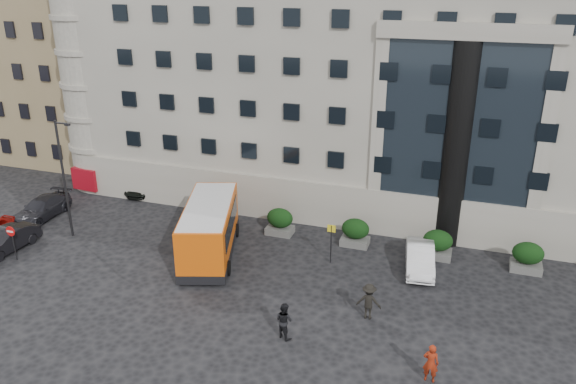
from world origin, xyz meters
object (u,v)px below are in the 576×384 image
hedge_c (355,232)px  parked_car_d (147,185)px  minibus (209,228)px  pedestrian_c (369,301)px  white_taxi (420,258)px  parked_car_b (7,240)px  hedge_b (280,221)px  no_entry_sign (12,236)px  bus_stop_sign (331,237)px  parked_car_c (42,208)px  hedge_a (210,211)px  hedge_d (438,244)px  red_truck (107,166)px  hedge_e (527,257)px  street_lamp (64,175)px  pedestrian_a (431,363)px  pedestrian_b (284,320)px

hedge_c → parked_car_d: bearing=168.2°
minibus → pedestrian_c: size_ratio=4.35×
parked_car_d → white_taxi: (22.25, -5.60, 0.14)m
parked_car_b → parked_car_d: bearing=79.1°
hedge_b → no_entry_sign: no_entry_sign is taller
bus_stop_sign → parked_car_c: size_ratio=0.50×
hedge_c → parked_car_d: 18.29m
hedge_a → hedge_d: same height
red_truck → pedestrian_c: 27.67m
hedge_a → red_truck: (-11.84, 4.62, 0.55)m
hedge_a → bus_stop_sign: bus_stop_sign is taller
hedge_a → pedestrian_c: (12.84, -7.88, 0.05)m
hedge_e → street_lamp: 29.34m
hedge_d → bus_stop_sign: bus_stop_sign is taller
street_lamp → red_truck: 10.60m
parked_car_c → pedestrian_c: pedestrian_c is taller
minibus → pedestrian_a: bearing=-46.0°
hedge_e → street_lamp: size_ratio=0.23×
pedestrian_b → pedestrian_c: (3.57, 2.93, 0.04)m
hedge_b → hedge_e: 15.60m
hedge_d → hedge_e: (5.20, 0.00, 0.00)m
parked_car_c → pedestrian_a: pedestrian_a is taller
red_truck → parked_car_d: red_truck is taller
parked_car_b → pedestrian_b: size_ratio=2.35×
hedge_b → minibus: 5.34m
parked_car_d → parked_car_c: bearing=-123.5°
white_taxi → hedge_d: bearing=57.4°
hedge_d → hedge_e: bearing=0.0°
street_lamp → no_entry_sign: 4.98m
hedge_a → hedge_e: size_ratio=1.00×
parked_car_b → white_taxi: white_taxi is taller
hedge_d → pedestrian_a: bearing=-86.5°
hedge_e → parked_car_b: bearing=-165.7°
white_taxi → pedestrian_a: 10.00m
hedge_c → parked_car_c: bearing=-172.3°
hedge_b → pedestrian_c: (7.64, -7.88, 0.05)m
red_truck → pedestrian_c: (24.68, -12.50, -0.49)m
hedge_a → minibus: (2.05, -4.21, 0.93)m
red_truck → white_taxi: bearing=-9.3°
hedge_e → parked_car_b: 32.24m
red_truck → parked_car_b: size_ratio=1.24×
parked_car_c → white_taxi: bearing=-0.2°
minibus → hedge_e: bearing=-5.6°
hedge_a → hedge_d: bearing=0.0°
parked_car_d → pedestrian_a: bearing=-33.1°
parked_car_b → pedestrian_a: pedestrian_a is taller
white_taxi → pedestrian_b: bearing=-129.5°
pedestrian_a → no_entry_sign: bearing=-4.5°
white_taxi → pedestrian_a: size_ratio=2.46×
hedge_e → minibus: size_ratio=0.22×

